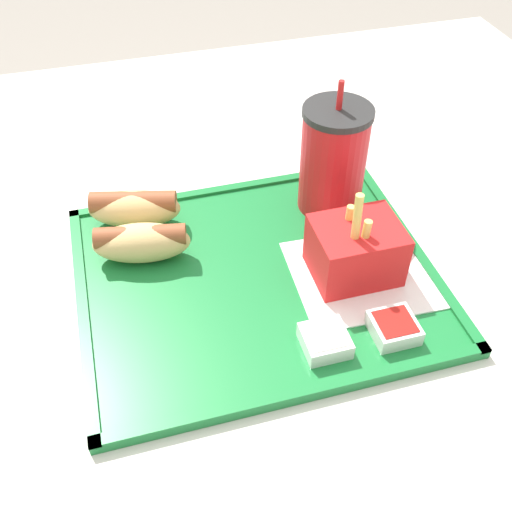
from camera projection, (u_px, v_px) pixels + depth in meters
The scene contains 9 objects.
dining_table at pixel (232, 440), 0.95m from camera, with size 1.37×1.18×0.74m.
food_tray at pixel (256, 278), 0.69m from camera, with size 0.40×0.34×0.01m.
paper_napkin at pixel (366, 273), 0.69m from camera, with size 0.17×0.15×0.00m.
soda_cup at pixel (333, 159), 0.73m from camera, with size 0.08×0.08×0.17m.
hot_dog_far at pixel (134, 207), 0.73m from camera, with size 0.12×0.07×0.05m.
hot_dog_near at pixel (141, 241), 0.69m from camera, with size 0.12×0.07×0.05m.
fries_carton at pixel (355, 250), 0.67m from camera, with size 0.10×0.08×0.12m.
sauce_cup_mayo at pixel (325, 340), 0.61m from camera, with size 0.05×0.05×0.02m.
sauce_cup_ketchup at pixel (394, 327), 0.62m from camera, with size 0.05×0.05×0.02m.
Camera 1 is at (-0.09, -0.47, 1.24)m, focal length 42.00 mm.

